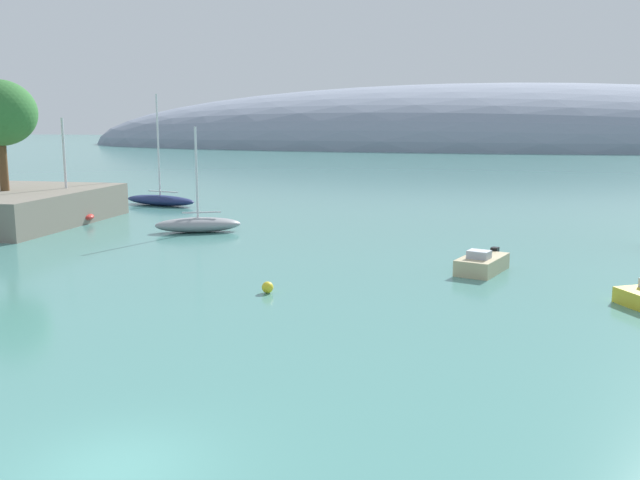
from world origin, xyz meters
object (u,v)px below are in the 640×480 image
sailboat_navy_near_shore (160,199)px  motorboat_sand_alongside_breakwater (482,263)px  mooring_buoy_yellow (268,287)px  sailboat_red_outer_mooring (68,213)px  sailboat_grey_mid_mooring (198,224)px

sailboat_navy_near_shore → motorboat_sand_alongside_breakwater: sailboat_navy_near_shore is taller
sailboat_navy_near_shore → mooring_buoy_yellow: sailboat_navy_near_shore is taller
sailboat_red_outer_mooring → motorboat_sand_alongside_breakwater: size_ratio=1.89×
motorboat_sand_alongside_breakwater → mooring_buoy_yellow: (-9.50, -6.44, -0.18)m
sailboat_grey_mid_mooring → motorboat_sand_alongside_breakwater: (18.94, -8.99, -0.11)m
sailboat_grey_mid_mooring → sailboat_red_outer_mooring: (-11.96, 3.29, -0.01)m
sailboat_navy_near_shore → sailboat_grey_mid_mooring: (8.99, -13.48, 0.02)m
sailboat_navy_near_shore → motorboat_sand_alongside_breakwater: bearing=156.0°
sailboat_red_outer_mooring → motorboat_sand_alongside_breakwater: sailboat_red_outer_mooring is taller
motorboat_sand_alongside_breakwater → mooring_buoy_yellow: bearing=-36.0°
sailboat_grey_mid_mooring → motorboat_sand_alongside_breakwater: sailboat_grey_mid_mooring is taller
sailboat_navy_near_shore → sailboat_red_outer_mooring: size_ratio=1.27×
sailboat_navy_near_shore → sailboat_red_outer_mooring: bearing=88.6°
sailboat_grey_mid_mooring → sailboat_red_outer_mooring: bearing=-37.6°
motorboat_sand_alongside_breakwater → sailboat_grey_mid_mooring: bearing=-95.5°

